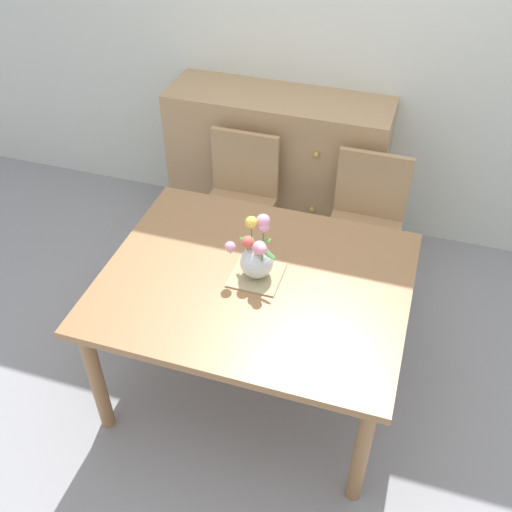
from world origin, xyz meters
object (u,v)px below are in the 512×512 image
(dresser, at_px, (277,167))
(dining_table, at_px, (255,292))
(chair_left, at_px, (240,196))
(flower_vase, at_px, (256,255))
(chair_right, at_px, (366,219))

(dresser, bearing_deg, dining_table, -78.57)
(dining_table, bearing_deg, chair_left, 113.09)
(chair_left, bearing_deg, flower_vase, 113.48)
(dresser, relative_size, flower_vase, 5.11)
(chair_left, bearing_deg, chair_right, -180.00)
(dining_table, xyz_separation_m, dresser, (-0.27, 1.33, -0.16))
(dining_table, height_order, flower_vase, flower_vase)
(chair_left, relative_size, dresser, 0.64)
(dining_table, bearing_deg, dresser, 101.43)
(flower_vase, bearing_deg, dresser, 101.43)
(dining_table, distance_m, chair_right, 1.00)
(dresser, distance_m, flower_vase, 1.37)
(chair_right, bearing_deg, dresser, -32.37)
(dining_table, height_order, chair_left, chair_left)
(chair_right, height_order, dresser, dresser)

